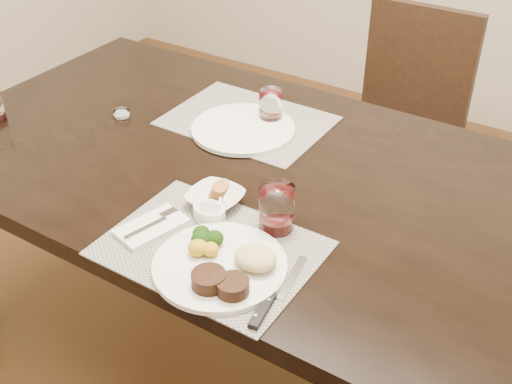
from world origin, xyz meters
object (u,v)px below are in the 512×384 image
Objects in this scene: chair_far at (403,116)px; wine_glass_near at (277,210)px; far_plate at (243,129)px; cracker_bowl at (215,198)px; steak_knife at (270,302)px; dinner_plate at (224,265)px.

chair_far reaches higher than wine_glass_near.
cracker_bowl is at bearing -66.99° from far_plate.
chair_far is 1.39m from steak_knife.
wine_glass_near is (0.11, -1.13, 0.30)m from chair_far.
cracker_bowl reaches higher than far_plate.
cracker_bowl is at bearing 180.00° from wine_glass_near.
wine_glass_near reaches higher than cracker_bowl.
dinner_plate is at bearing -50.19° from cracker_bowl.
steak_knife is at bearing -37.47° from dinner_plate.
cracker_bowl reaches higher than steak_knife.
cracker_bowl is at bearing 105.59° from dinner_plate.
wine_glass_near is at bearing -84.38° from chair_far.
cracker_bowl is (-0.15, 0.19, 0.00)m from dinner_plate.
steak_knife is 0.25m from wine_glass_near.
far_plate is (-0.43, 0.55, 0.00)m from steak_knife.
steak_knife is 1.84× the size of cracker_bowl.
chair_far is at bearing 95.62° from wine_glass_near.
steak_knife and far_plate have the same top height.
dinner_plate is 2.20× the size of cracker_bowl.
dinner_plate is 0.96× the size of far_plate.
dinner_plate is (0.10, -1.32, 0.27)m from chair_far.
chair_far is at bearing 90.25° from steak_knife.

